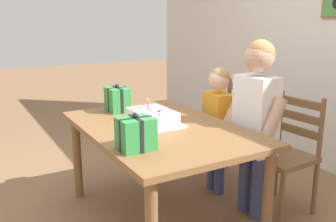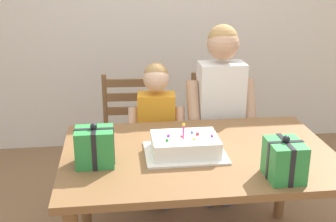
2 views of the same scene
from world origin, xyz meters
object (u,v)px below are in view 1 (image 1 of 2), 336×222
(chair_left, at_px, (227,131))
(chair_right, at_px, (285,154))
(dining_table, at_px, (160,138))
(child_younger, at_px, (217,118))
(child_older, at_px, (256,112))
(birthday_cake, at_px, (152,117))
(gift_box_beside_cake, at_px, (136,134))
(gift_box_red_large, at_px, (117,99))

(chair_left, xyz_separation_m, chair_right, (0.70, 0.00, 0.00))
(dining_table, distance_m, child_younger, 0.67)
(dining_table, relative_size, chair_right, 1.64)
(chair_right, xyz_separation_m, child_older, (-0.07, -0.26, 0.35))
(birthday_cake, bearing_deg, child_younger, 97.97)
(gift_box_beside_cake, bearing_deg, birthday_cake, 142.43)
(chair_left, relative_size, chair_right, 1.00)
(dining_table, xyz_separation_m, birthday_cake, (-0.08, -0.02, 0.14))
(dining_table, distance_m, chair_left, 0.99)
(chair_right, bearing_deg, chair_left, -180.00)
(dining_table, xyz_separation_m, gift_box_beside_cake, (0.35, -0.35, 0.18))
(chair_right, bearing_deg, gift_box_red_large, -132.62)
(birthday_cake, relative_size, gift_box_beside_cake, 1.95)
(gift_box_beside_cake, distance_m, chair_right, 1.31)
(gift_box_red_large, xyz_separation_m, chair_right, (0.91, 0.99, -0.36))
(birthday_cake, xyz_separation_m, gift_box_beside_cake, (0.43, -0.33, 0.05))
(gift_box_red_large, bearing_deg, gift_box_beside_cake, -15.97)
(dining_table, bearing_deg, birthday_cake, -168.32)
(gift_box_beside_cake, relative_size, chair_right, 0.25)
(chair_right, relative_size, child_younger, 0.84)
(chair_left, distance_m, child_older, 0.76)
(gift_box_beside_cake, distance_m, child_younger, 1.14)
(child_younger, bearing_deg, chair_left, 124.62)
(birthday_cake, height_order, gift_box_beside_cake, gift_box_beside_cake)
(chair_left, relative_size, child_younger, 0.84)
(gift_box_beside_cake, relative_size, child_older, 0.17)
(gift_box_beside_cake, bearing_deg, gift_box_red_large, 164.03)
(dining_table, relative_size, chair_left, 1.64)
(gift_box_red_large, height_order, child_younger, child_younger)
(gift_box_red_large, relative_size, child_younger, 0.21)
(chair_right, distance_m, child_older, 0.44)
(dining_table, distance_m, gift_box_red_large, 0.60)
(gift_box_red_large, bearing_deg, chair_left, 77.85)
(birthday_cake, height_order, chair_right, birthday_cake)
(birthday_cake, distance_m, child_younger, 0.68)
(birthday_cake, distance_m, chair_right, 1.07)
(gift_box_red_large, relative_size, chair_left, 0.25)
(gift_box_red_large, distance_m, gift_box_beside_cake, 0.95)
(child_older, bearing_deg, chair_right, 74.12)
(dining_table, bearing_deg, gift_box_red_large, -171.19)
(chair_left, bearing_deg, chair_right, 0.00)
(child_older, bearing_deg, dining_table, -113.11)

